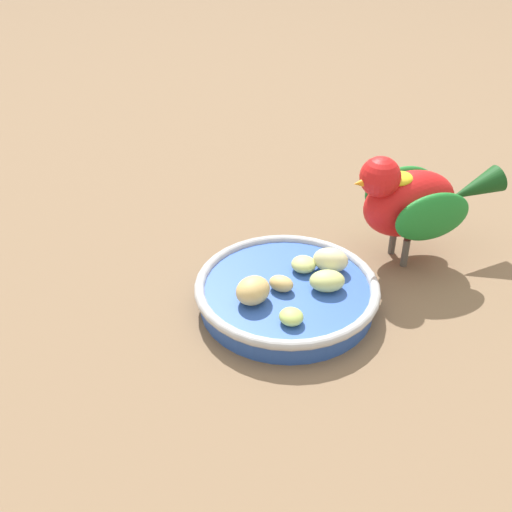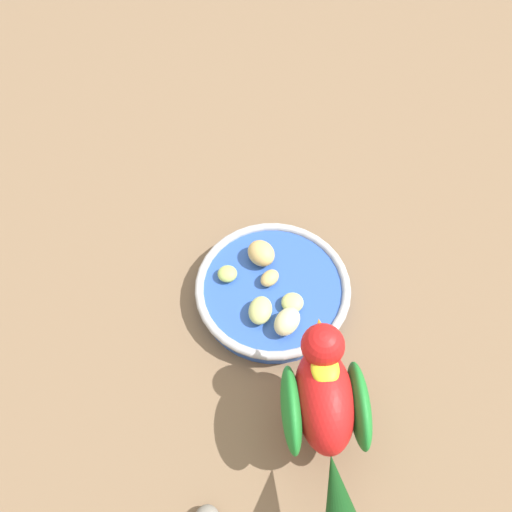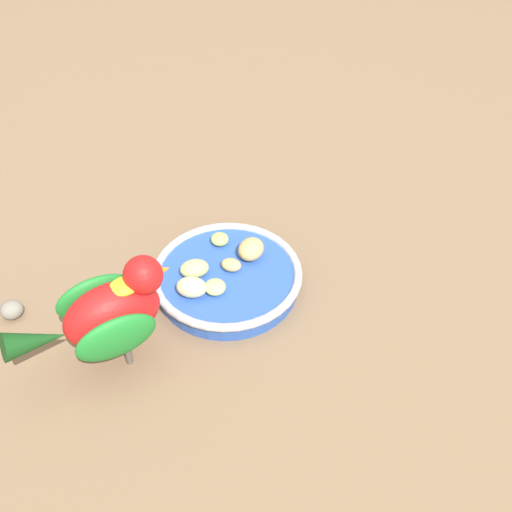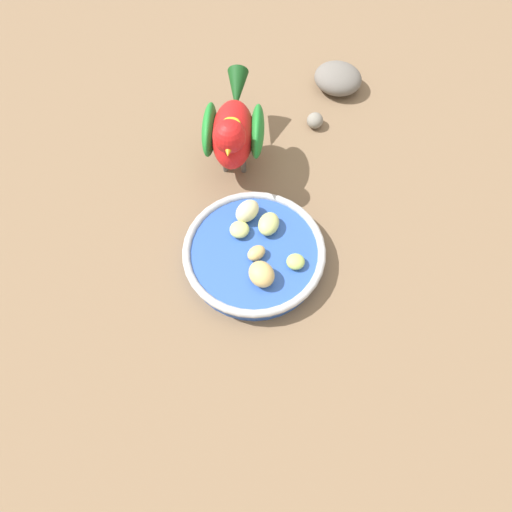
{
  "view_description": "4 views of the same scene",
  "coord_description": "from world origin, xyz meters",
  "px_view_note": "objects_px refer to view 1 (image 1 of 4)",
  "views": [
    {
      "loc": [
        -0.43,
        -0.36,
        0.42
      ],
      "look_at": [
        -0.05,
        0.01,
        0.07
      ],
      "focal_mm": 43.9,
      "sensor_mm": 36.0,
      "label": 1
    },
    {
      "loc": [
        0.27,
        -0.2,
        0.64
      ],
      "look_at": [
        -0.05,
        -0.02,
        0.07
      ],
      "focal_mm": 39.14,
      "sensor_mm": 36.0,
      "label": 2
    },
    {
      "loc": [
        0.45,
        0.37,
        0.63
      ],
      "look_at": [
        -0.06,
        0.02,
        0.05
      ],
      "focal_mm": 45.72,
      "sensor_mm": 36.0,
      "label": 3
    },
    {
      "loc": [
        -0.32,
        0.11,
        0.59
      ],
      "look_at": [
        -0.05,
        -0.0,
        0.05
      ],
      "focal_mm": 32.97,
      "sensor_mm": 36.0,
      "label": 4
    }
  ],
  "objects_px": {
    "apple_piece_5": "(329,280)",
    "apple_piece_0": "(331,260)",
    "feeding_bowl": "(287,293)",
    "apple_piece_2": "(281,284)",
    "apple_piece_1": "(303,264)",
    "apple_piece_4": "(256,292)",
    "parrot": "(413,199)",
    "apple_piece_3": "(291,317)"
  },
  "relations": [
    {
      "from": "apple_piece_5",
      "to": "apple_piece_0",
      "type": "bearing_deg",
      "value": 36.57
    },
    {
      "from": "feeding_bowl",
      "to": "apple_piece_5",
      "type": "height_order",
      "value": "apple_piece_5"
    },
    {
      "from": "apple_piece_0",
      "to": "apple_piece_2",
      "type": "bearing_deg",
      "value": 168.4
    },
    {
      "from": "apple_piece_1",
      "to": "apple_piece_2",
      "type": "distance_m",
      "value": 0.04
    },
    {
      "from": "apple_piece_4",
      "to": "parrot",
      "type": "distance_m",
      "value": 0.22
    },
    {
      "from": "feeding_bowl",
      "to": "apple_piece_2",
      "type": "xyz_separation_m",
      "value": [
        -0.01,
        0.0,
        0.02
      ]
    },
    {
      "from": "apple_piece_1",
      "to": "apple_piece_3",
      "type": "height_order",
      "value": "apple_piece_1"
    },
    {
      "from": "feeding_bowl",
      "to": "apple_piece_4",
      "type": "distance_m",
      "value": 0.05
    },
    {
      "from": "feeding_bowl",
      "to": "apple_piece_4",
      "type": "xyz_separation_m",
      "value": [
        -0.04,
        0.0,
        0.02
      ]
    },
    {
      "from": "apple_piece_1",
      "to": "apple_piece_5",
      "type": "height_order",
      "value": "apple_piece_5"
    },
    {
      "from": "apple_piece_0",
      "to": "apple_piece_5",
      "type": "xyz_separation_m",
      "value": [
        -0.03,
        -0.02,
        -0.0
      ]
    },
    {
      "from": "apple_piece_2",
      "to": "apple_piece_3",
      "type": "distance_m",
      "value": 0.05
    },
    {
      "from": "apple_piece_0",
      "to": "apple_piece_4",
      "type": "xyz_separation_m",
      "value": [
        -0.1,
        0.02,
        0.0
      ]
    },
    {
      "from": "apple_piece_4",
      "to": "apple_piece_5",
      "type": "relative_size",
      "value": 1.02
    },
    {
      "from": "feeding_bowl",
      "to": "apple_piece_0",
      "type": "xyz_separation_m",
      "value": [
        0.06,
        -0.01,
        0.02
      ]
    },
    {
      "from": "apple_piece_0",
      "to": "apple_piece_5",
      "type": "bearing_deg",
      "value": -143.43
    },
    {
      "from": "apple_piece_5",
      "to": "parrot",
      "type": "bearing_deg",
      "value": -1.81
    },
    {
      "from": "feeding_bowl",
      "to": "apple_piece_1",
      "type": "xyz_separation_m",
      "value": [
        0.03,
        0.01,
        0.02
      ]
    },
    {
      "from": "apple_piece_2",
      "to": "apple_piece_5",
      "type": "relative_size",
      "value": 0.72
    },
    {
      "from": "apple_piece_1",
      "to": "apple_piece_3",
      "type": "xyz_separation_m",
      "value": [
        -0.08,
        -0.05,
        -0.0
      ]
    },
    {
      "from": "apple_piece_5",
      "to": "apple_piece_3",
      "type": "bearing_deg",
      "value": -171.64
    },
    {
      "from": "apple_piece_5",
      "to": "parrot",
      "type": "xyz_separation_m",
      "value": [
        0.14,
        -0.0,
        0.04
      ]
    },
    {
      "from": "feeding_bowl",
      "to": "apple_piece_4",
      "type": "bearing_deg",
      "value": 176.07
    },
    {
      "from": "apple_piece_3",
      "to": "apple_piece_4",
      "type": "bearing_deg",
      "value": 93.23
    },
    {
      "from": "apple_piece_1",
      "to": "apple_piece_5",
      "type": "bearing_deg",
      "value": -97.9
    },
    {
      "from": "apple_piece_3",
      "to": "apple_piece_4",
      "type": "height_order",
      "value": "apple_piece_4"
    },
    {
      "from": "parrot",
      "to": "apple_piece_4",
      "type": "bearing_deg",
      "value": 14.72
    },
    {
      "from": "apple_piece_0",
      "to": "parrot",
      "type": "xyz_separation_m",
      "value": [
        0.11,
        -0.02,
        0.04
      ]
    },
    {
      "from": "apple_piece_0",
      "to": "apple_piece_2",
      "type": "distance_m",
      "value": 0.07
    },
    {
      "from": "apple_piece_0",
      "to": "feeding_bowl",
      "type": "bearing_deg",
      "value": 166.93
    },
    {
      "from": "apple_piece_1",
      "to": "apple_piece_5",
      "type": "distance_m",
      "value": 0.04
    },
    {
      "from": "feeding_bowl",
      "to": "apple_piece_5",
      "type": "bearing_deg",
      "value": -48.64
    },
    {
      "from": "feeding_bowl",
      "to": "parrot",
      "type": "bearing_deg",
      "value": -12.46
    },
    {
      "from": "feeding_bowl",
      "to": "apple_piece_1",
      "type": "distance_m",
      "value": 0.04
    },
    {
      "from": "apple_piece_2",
      "to": "apple_piece_3",
      "type": "bearing_deg",
      "value": -126.42
    },
    {
      "from": "apple_piece_0",
      "to": "parrot",
      "type": "relative_size",
      "value": 0.21
    },
    {
      "from": "apple_piece_3",
      "to": "apple_piece_5",
      "type": "xyz_separation_m",
      "value": [
        0.07,
        0.01,
        0.0
      ]
    },
    {
      "from": "apple_piece_1",
      "to": "apple_piece_4",
      "type": "xyz_separation_m",
      "value": [
        -0.08,
        -0.01,
        0.01
      ]
    },
    {
      "from": "feeding_bowl",
      "to": "apple_piece_1",
      "type": "bearing_deg",
      "value": 14.19
    },
    {
      "from": "apple_piece_4",
      "to": "apple_piece_2",
      "type": "bearing_deg",
      "value": -4.37
    },
    {
      "from": "apple_piece_1",
      "to": "apple_piece_3",
      "type": "distance_m",
      "value": 0.09
    },
    {
      "from": "apple_piece_0",
      "to": "apple_piece_2",
      "type": "height_order",
      "value": "apple_piece_0"
    }
  ]
}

